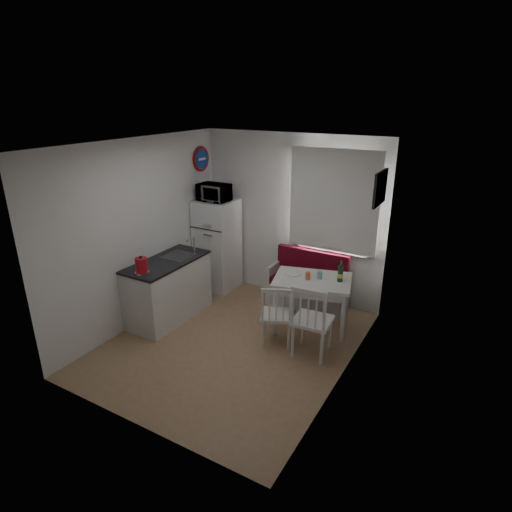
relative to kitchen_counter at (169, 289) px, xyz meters
The scene contains 22 objects.
floor 1.29m from the kitchen_counter, ahead, with size 3.00×3.50×0.02m, color #96734F.
ceiling 2.46m from the kitchen_counter, ahead, with size 3.00×3.50×0.02m, color white.
wall_back 2.17m from the kitchen_counter, 53.04° to the left, with size 3.00×0.02×2.60m, color white.
wall_front 2.41m from the kitchen_counter, 57.81° to the right, with size 3.00×0.02×2.60m, color white.
wall_left 0.91m from the kitchen_counter, 152.61° to the right, with size 0.02×3.50×2.60m, color white.
wall_right 2.83m from the kitchen_counter, ahead, with size 0.02×3.50×2.60m, color white.
window 2.72m from the kitchen_counter, 39.47° to the left, with size 1.22×0.06×1.47m, color silver.
curtain 2.71m from the kitchen_counter, 38.19° to the left, with size 1.35×0.02×1.50m, color white.
kitchen_counter is the anchor object (origin of this frame).
wall_sign 2.15m from the kitchen_counter, 101.80° to the left, with size 0.40×0.40×0.03m, color navy.
picture_frame 3.25m from the kitchen_counter, 19.45° to the left, with size 0.04×0.52×0.42m, color black.
bench 2.12m from the kitchen_counter, 39.75° to the left, with size 1.22×0.47×0.87m.
dining_table 2.09m from the kitchen_counter, 19.95° to the left, with size 1.18×0.97×0.77m.
chair_left 1.71m from the kitchen_counter, ahead, with size 0.54×0.54×0.47m.
chair_right 2.21m from the kitchen_counter, ahead, with size 0.50×0.48×0.53m.
fridge 1.28m from the kitchen_counter, 89.10° to the left, with size 0.61×0.61×1.52m, color white.
microwave 1.69m from the kitchen_counter, 89.06° to the left, with size 0.49×0.33×0.27m, color white.
kettle 0.78m from the kitchen_counter, 84.72° to the right, with size 0.19×0.19×0.25m, color #AD0D1B.
wine_bottle 2.49m from the kitchen_counter, 19.35° to the left, with size 0.08×0.08×0.30m, color #154221, non-canonical shape.
drinking_glass_orange 2.05m from the kitchen_counter, 19.10° to the left, with size 0.06×0.06×0.10m, color #FF622A.
drinking_glass_blue 2.20m from the kitchen_counter, 20.47° to the left, with size 0.06×0.06×0.11m, color #70AFBE.
plate 1.84m from the kitchen_counter, 23.79° to the left, with size 0.22×0.22×0.02m, color white.
Camera 1 is at (2.72, -4.13, 3.14)m, focal length 30.00 mm.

